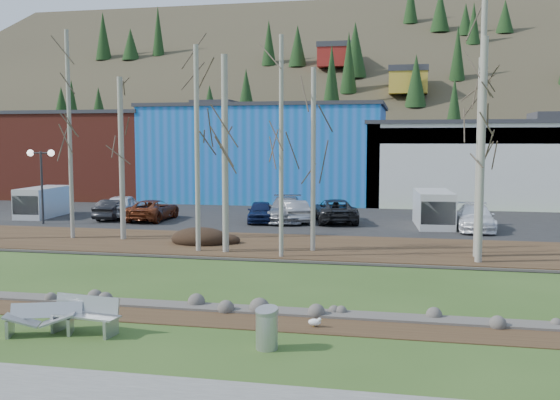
% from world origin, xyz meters
% --- Properties ---
extents(ground, '(200.00, 200.00, 0.00)m').
position_xyz_m(ground, '(0.00, 0.00, 0.00)').
color(ground, '#304C1A').
rests_on(ground, ground).
extents(footpath, '(80.00, 2.00, 0.04)m').
position_xyz_m(footpath, '(0.00, -3.50, 0.02)').
color(footpath, slate).
rests_on(footpath, ground).
extents(dirt_strip, '(80.00, 1.80, 0.03)m').
position_xyz_m(dirt_strip, '(0.00, 2.10, 0.01)').
color(dirt_strip, '#382616').
rests_on(dirt_strip, ground).
extents(near_bank_rocks, '(80.00, 0.80, 0.50)m').
position_xyz_m(near_bank_rocks, '(0.00, 3.10, 0.00)').
color(near_bank_rocks, '#47423D').
rests_on(near_bank_rocks, ground).
extents(river, '(80.00, 8.00, 0.90)m').
position_xyz_m(river, '(0.00, 7.20, 0.00)').
color(river, black).
rests_on(river, ground).
extents(far_bank_rocks, '(80.00, 0.80, 0.46)m').
position_xyz_m(far_bank_rocks, '(0.00, 11.30, 0.00)').
color(far_bank_rocks, '#47423D').
rests_on(far_bank_rocks, ground).
extents(far_bank, '(80.00, 7.00, 0.15)m').
position_xyz_m(far_bank, '(0.00, 14.50, 0.07)').
color(far_bank, '#382616').
rests_on(far_bank, ground).
extents(parking_lot, '(80.00, 14.00, 0.14)m').
position_xyz_m(parking_lot, '(0.00, 25.00, 0.07)').
color(parking_lot, black).
rests_on(parking_lot, ground).
extents(building_brick, '(16.32, 12.24, 7.80)m').
position_xyz_m(building_brick, '(-24.00, 39.00, 3.91)').
color(building_brick, maroon).
rests_on(building_brick, ground).
extents(building_blue, '(20.40, 12.24, 8.30)m').
position_xyz_m(building_blue, '(-6.00, 39.00, 4.16)').
color(building_blue, blue).
rests_on(building_blue, ground).
extents(building_white, '(18.36, 12.24, 6.80)m').
position_xyz_m(building_white, '(12.00, 38.98, 3.41)').
color(building_white, silver).
rests_on(building_white, ground).
extents(hillside, '(160.00, 72.00, 35.00)m').
position_xyz_m(hillside, '(0.00, 84.00, 17.50)').
color(hillside, '#363021').
rests_on(hillside, ground).
extents(bench_intact, '(2.07, 0.86, 1.01)m').
position_xyz_m(bench_intact, '(-2.53, 0.11, 0.50)').
color(bench_intact, '#A9ABAE').
rests_on(bench_intact, ground).
extents(bench_damaged, '(1.98, 1.17, 0.84)m').
position_xyz_m(bench_damaged, '(-3.62, -0.24, 0.42)').
color(bench_damaged, '#A9ABAE').
rests_on(bench_damaged, ground).
extents(litter_bin, '(0.73, 0.73, 0.97)m').
position_xyz_m(litter_bin, '(2.64, -0.18, 0.49)').
color(litter_bin, '#A9ABAE').
rests_on(litter_bin, ground).
extents(seagull, '(0.42, 0.20, 0.31)m').
position_xyz_m(seagull, '(3.58, 1.82, 0.17)').
color(seagull, gold).
rests_on(seagull, ground).
extents(dirt_mound, '(2.95, 2.08, 0.58)m').
position_xyz_m(dirt_mound, '(-4.02, 14.19, 0.44)').
color(dirt_mound, black).
rests_on(dirt_mound, far_bank).
extents(birch_1, '(0.21, 0.21, 10.75)m').
position_xyz_m(birch_1, '(-11.14, 14.46, 5.52)').
color(birch_1, '#A6A496').
rests_on(birch_1, far_bank).
extents(birch_2, '(0.28, 0.28, 8.32)m').
position_xyz_m(birch_2, '(-8.35, 14.62, 4.31)').
color(birch_2, '#A6A496').
rests_on(birch_2, far_bank).
extents(birch_3, '(0.23, 0.23, 9.42)m').
position_xyz_m(birch_3, '(-3.41, 12.15, 4.86)').
color(birch_3, '#A6A496').
rests_on(birch_3, far_bank).
extents(birch_4, '(0.29, 0.29, 8.95)m').
position_xyz_m(birch_4, '(-2.08, 12.14, 4.63)').
color(birch_4, '#A6A496').
rests_on(birch_4, far_bank).
extents(birch_5, '(0.23, 0.23, 8.42)m').
position_xyz_m(birch_5, '(1.80, 13.27, 4.36)').
color(birch_5, '#A6A496').
rests_on(birch_5, far_bank).
extents(birch_6, '(0.19, 0.19, 9.63)m').
position_xyz_m(birch_6, '(0.65, 11.51, 4.97)').
color(birch_6, '#A6A496').
rests_on(birch_6, far_bank).
extents(birch_7, '(0.30, 0.30, 9.35)m').
position_xyz_m(birch_7, '(9.06, 11.92, 4.83)').
color(birch_7, '#A6A496').
rests_on(birch_7, far_bank).
extents(birch_8, '(0.24, 0.24, 8.66)m').
position_xyz_m(birch_8, '(9.10, 13.18, 4.48)').
color(birch_8, '#A6A496').
rests_on(birch_8, far_bank).
extents(birch_9, '(0.25, 0.25, 11.58)m').
position_xyz_m(birch_9, '(9.18, 13.41, 5.94)').
color(birch_9, '#A6A496').
rests_on(birch_9, far_bank).
extents(street_lamp, '(1.73, 0.50, 4.56)m').
position_xyz_m(street_lamp, '(-15.81, 19.12, 3.72)').
color(street_lamp, '#262628').
rests_on(street_lamp, parking_lot).
extents(car_0, '(2.68, 4.82, 1.55)m').
position_xyz_m(car_0, '(-12.42, 23.11, 0.92)').
color(car_0, white).
rests_on(car_0, parking_lot).
extents(car_1, '(1.46, 3.99, 1.31)m').
position_xyz_m(car_1, '(-12.54, 22.22, 0.79)').
color(car_1, black).
rests_on(car_1, parking_lot).
extents(car_2, '(2.22, 4.76, 1.32)m').
position_xyz_m(car_2, '(-9.93, 22.21, 0.80)').
color(car_2, maroon).
rests_on(car_2, parking_lot).
extents(car_3, '(2.93, 5.57, 1.54)m').
position_xyz_m(car_3, '(-1.42, 23.38, 0.91)').
color(car_3, gray).
rests_on(car_3, parking_lot).
extents(car_4, '(2.28, 4.10, 1.32)m').
position_xyz_m(car_4, '(-2.91, 22.64, 0.80)').
color(car_4, '#131D43').
rests_on(car_4, parking_lot).
extents(car_5, '(2.96, 4.45, 1.39)m').
position_xyz_m(car_5, '(-0.96, 23.14, 0.83)').
color(car_5, '#A7A6A8').
rests_on(car_5, parking_lot).
extents(car_6, '(3.55, 5.63, 1.45)m').
position_xyz_m(car_6, '(1.66, 23.61, 0.86)').
color(car_6, black).
rests_on(car_6, parking_lot).
extents(car_7, '(2.07, 4.97, 1.44)m').
position_xyz_m(car_7, '(9.93, 21.73, 0.86)').
color(car_7, white).
rests_on(car_7, parking_lot).
extents(van_white, '(2.37, 4.97, 2.11)m').
position_xyz_m(van_white, '(7.65, 22.72, 1.20)').
color(van_white, silver).
rests_on(van_white, parking_lot).
extents(van_grey, '(2.14, 4.61, 1.97)m').
position_xyz_m(van_grey, '(-17.91, 22.36, 1.13)').
color(van_grey, silver).
rests_on(van_grey, parking_lot).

